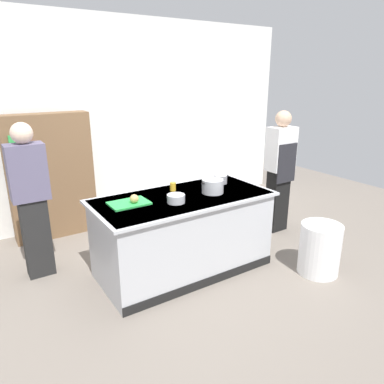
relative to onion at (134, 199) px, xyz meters
name	(u,v)px	position (x,y,z in m)	size (l,w,h in m)	color
ground_plane	(183,269)	(0.56, -0.04, -0.97)	(10.00, 10.00, 0.00)	slate
back_wall	(110,121)	(0.56, 2.06, 0.53)	(6.40, 0.12, 3.00)	white
counter_island	(183,232)	(0.56, -0.04, -0.50)	(1.98, 0.98, 0.90)	#B7BABF
cutting_board	(129,203)	(-0.04, 0.05, -0.06)	(0.40, 0.28, 0.02)	green
onion	(134,199)	(0.00, 0.00, 0.00)	(0.09, 0.09, 0.09)	tan
stock_pot	(213,186)	(0.91, -0.12, 0.01)	(0.31, 0.24, 0.16)	#B7BABF
sauce_pan	(221,179)	(1.21, 0.13, -0.01)	(0.23, 0.16, 0.10)	#99999E
mixing_bowl	(176,199)	(0.39, -0.17, -0.02)	(0.19, 0.19, 0.09)	#B7BABF
juice_cup	(173,187)	(0.57, 0.19, -0.02)	(0.07, 0.07, 0.10)	yellow
trash_bin	(320,249)	(1.81, -0.95, -0.67)	(0.46, 0.46, 0.59)	white
person_chef	(280,169)	(2.30, 0.20, -0.05)	(0.38, 0.25, 1.72)	black
person_guest	(31,198)	(-0.86, 0.76, -0.05)	(0.38, 0.24, 1.72)	black
bookshelf	(51,177)	(-0.44, 1.76, -0.11)	(1.10, 0.31, 1.70)	brown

